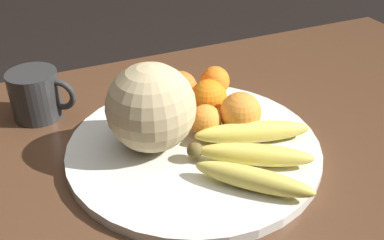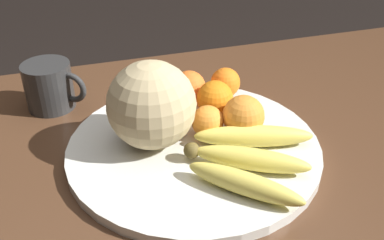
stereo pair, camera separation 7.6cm
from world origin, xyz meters
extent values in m
cube|color=#4C301E|center=(0.00, 0.00, 0.70)|extent=(1.55, 0.90, 0.04)
cube|color=#4C301E|center=(-0.69, -0.37, 0.34)|extent=(0.07, 0.07, 0.68)
cylinder|color=silver|center=(0.00, -0.03, 0.73)|extent=(0.44, 0.44, 0.02)
torus|color=navy|center=(0.00, -0.03, 0.73)|extent=(0.44, 0.44, 0.01)
sphere|color=tan|center=(0.07, -0.06, 0.81)|extent=(0.15, 0.15, 0.15)
sphere|color=brown|center=(0.02, 0.01, 0.76)|extent=(0.03, 0.03, 0.03)
ellipsoid|color=#E5D156|center=(-0.03, 0.11, 0.76)|extent=(0.16, 0.16, 0.04)
ellipsoid|color=#E5D156|center=(-0.07, 0.06, 0.76)|extent=(0.18, 0.13, 0.04)
ellipsoid|color=#E5D156|center=(-0.10, 0.00, 0.76)|extent=(0.21, 0.10, 0.04)
sphere|color=orange|center=(-0.07, -0.12, 0.77)|extent=(0.07, 0.07, 0.07)
sphere|color=orange|center=(-0.11, -0.18, 0.77)|extent=(0.06, 0.06, 0.06)
sphere|color=orange|center=(-0.03, -0.18, 0.77)|extent=(0.07, 0.07, 0.07)
sphere|color=orange|center=(-0.09, -0.04, 0.77)|extent=(0.07, 0.07, 0.07)
sphere|color=orange|center=(-0.03, -0.05, 0.77)|extent=(0.06, 0.06, 0.06)
sphere|color=orange|center=(0.02, -0.15, 0.76)|extent=(0.06, 0.06, 0.06)
cylinder|color=#2D2D2D|center=(0.23, -0.27, 0.77)|extent=(0.10, 0.10, 0.10)
torus|color=#2D2D2D|center=(0.19, -0.24, 0.77)|extent=(0.06, 0.05, 0.07)
camera|label=1|loc=(0.26, 0.55, 1.20)|focal=42.00mm
camera|label=2|loc=(0.19, 0.57, 1.20)|focal=42.00mm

